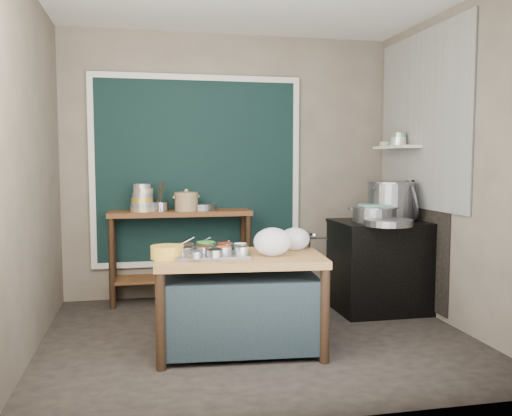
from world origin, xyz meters
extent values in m
cube|color=#302A24|center=(0.00, 0.00, -0.01)|extent=(3.50, 3.00, 0.02)
cube|color=#75695A|center=(0.00, 1.51, 1.40)|extent=(3.50, 0.02, 2.80)
cube|color=#75695A|center=(-1.76, 0.00, 1.40)|extent=(0.02, 3.00, 2.80)
cube|color=#75695A|center=(1.76, 0.00, 1.40)|extent=(0.02, 3.00, 2.80)
cube|color=black|center=(-0.35, 1.47, 1.35)|extent=(2.10, 0.02, 1.90)
cube|color=#B2B2AA|center=(1.74, 0.55, 1.85)|extent=(0.02, 1.70, 1.70)
cube|color=black|center=(1.74, 0.65, 0.70)|extent=(0.01, 1.30, 1.30)
cube|color=beige|center=(1.63, 0.85, 1.60)|extent=(0.22, 0.70, 0.03)
cube|color=brown|center=(-0.20, -0.30, 0.38)|extent=(1.31, 0.82, 0.75)
cube|color=brown|center=(-0.55, 1.28, 0.47)|extent=(1.45, 0.40, 0.95)
cube|color=black|center=(1.35, 0.55, 0.42)|extent=(0.90, 0.68, 0.85)
cube|color=black|center=(1.35, 0.55, 0.86)|extent=(0.92, 0.69, 0.03)
cube|color=gray|center=(-0.42, -0.32, 0.76)|extent=(0.56, 0.41, 0.02)
cylinder|color=gray|center=(-0.57, -0.49, 0.80)|extent=(0.11, 0.11, 0.05)
cylinder|color=gray|center=(-0.61, -0.19, 0.80)|extent=(0.14, 0.14, 0.06)
cylinder|color=gray|center=(-0.34, -0.36, 0.80)|extent=(0.13, 0.13, 0.05)
cylinder|color=gray|center=(-0.30, -0.19, 0.80)|extent=(0.13, 0.13, 0.05)
cylinder|color=gray|center=(-0.45, -0.18, 0.81)|extent=(0.16, 0.16, 0.06)
cylinder|color=gray|center=(-0.19, -0.22, 0.80)|extent=(0.11, 0.11, 0.05)
cylinder|color=silver|center=(-0.20, -0.36, 0.80)|extent=(0.11, 0.11, 0.05)
cylinder|color=gray|center=(-0.48, -0.35, 0.80)|extent=(0.14, 0.14, 0.06)
cylinder|color=gray|center=(-0.62, -0.34, 0.80)|extent=(0.15, 0.15, 0.06)
cylinder|color=gray|center=(-0.43, -0.48, 0.80)|extent=(0.13, 0.13, 0.05)
cylinder|color=gold|center=(-0.75, -0.34, 0.80)|extent=(0.32, 0.32, 0.09)
ellipsoid|color=white|center=(0.03, -0.40, 0.86)|extent=(0.34, 0.31, 0.21)
ellipsoid|color=white|center=(0.26, -0.18, 0.84)|extent=(0.30, 0.28, 0.18)
cylinder|color=tan|center=(-0.92, 1.26, 0.97)|extent=(0.25, 0.25, 0.05)
cylinder|color=gray|center=(-0.92, 1.26, 1.02)|extent=(0.24, 0.24, 0.05)
cylinder|color=gold|center=(-0.92, 1.26, 1.07)|extent=(0.22, 0.22, 0.05)
cylinder|color=gray|center=(-0.92, 1.26, 1.11)|extent=(0.21, 0.21, 0.05)
cylinder|color=tan|center=(-0.92, 1.26, 1.16)|extent=(0.20, 0.20, 0.05)
cylinder|color=gray|center=(-0.92, 1.26, 1.21)|extent=(0.18, 0.18, 0.05)
cylinder|color=gray|center=(-0.75, 1.26, 1.00)|extent=(0.19, 0.19, 0.09)
cylinder|color=gray|center=(-0.32, 1.27, 0.98)|extent=(0.28, 0.28, 0.07)
cylinder|color=gray|center=(1.63, 0.53, 1.08)|extent=(0.18, 0.41, 0.40)
cube|color=slate|center=(1.25, 0.50, 1.04)|extent=(0.28, 0.23, 0.02)
cylinder|color=gray|center=(1.23, 0.18, 0.91)|extent=(0.57, 0.57, 0.06)
cylinder|color=silver|center=(1.63, 0.82, 1.64)|extent=(0.16, 0.16, 0.04)
cylinder|color=silver|center=(1.63, 0.82, 1.68)|extent=(0.15, 0.15, 0.04)
cylinder|color=gray|center=(1.63, 0.82, 1.72)|extent=(0.14, 0.14, 0.04)
cylinder|color=gray|center=(1.63, 1.11, 1.64)|extent=(0.15, 0.15, 0.05)
camera|label=1|loc=(-0.91, -4.31, 1.47)|focal=38.00mm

